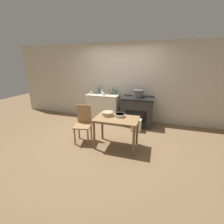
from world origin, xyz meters
TOP-DOWN VIEW (x-y plane):
  - ground_plane at (0.00, 0.00)m, footprint 14.00×14.00m
  - wall_back at (0.00, 1.58)m, footprint 8.00×0.07m
  - counter_cabinet at (-0.56, 1.28)m, footprint 1.09×0.56m
  - stove at (0.62, 1.23)m, footprint 0.98×0.68m
  - work_table at (0.35, -0.30)m, footprint 1.00×0.62m
  - chair at (-0.52, -0.26)m, footprint 0.47×0.47m
  - flour_sack at (0.68, 0.73)m, footprint 0.29×0.21m
  - stock_pot at (0.62, 1.20)m, footprint 0.33×0.33m
  - mixing_bowl_large at (0.11, -0.19)m, footprint 0.28×0.28m
  - mixing_bowl_small at (0.40, -0.18)m, footprint 0.24×0.24m
  - bottle_far_left at (-0.14, 1.45)m, footprint 0.06×0.06m
  - bottle_left at (-0.74, 1.39)m, footprint 0.07×0.07m
  - bottle_mid_left at (-0.37, 1.36)m, footprint 0.08×0.08m
  - bottle_center_left at (-0.25, 1.44)m, footprint 0.07×0.07m
  - bottle_center at (-0.63, 1.36)m, footprint 0.08×0.08m
  - bottle_center_right at (-0.85, 1.31)m, footprint 0.07×0.07m
  - cup_mid_right at (-0.98, 1.25)m, footprint 0.07×0.07m
  - cup_right at (-0.51, 1.17)m, footprint 0.09×0.09m

SIDE VIEW (x-z plane):
  - ground_plane at x=0.00m, z-range 0.00..0.00m
  - flour_sack at x=0.68m, z-range 0.00..0.37m
  - stove at x=0.62m, z-range 0.00..0.90m
  - counter_cabinet at x=-0.56m, z-range 0.00..0.91m
  - chair at x=-0.52m, z-range 0.03..0.96m
  - work_table at x=0.35m, z-range 0.24..0.97m
  - mixing_bowl_small at x=0.40m, z-range 0.74..0.81m
  - mixing_bowl_large at x=0.11m, z-range 0.74..0.83m
  - cup_mid_right at x=-0.98m, z-range 0.91..1.00m
  - cup_right at x=-0.51m, z-range 0.91..1.00m
  - bottle_center at x=-0.63m, z-range 0.89..1.06m
  - bottle_mid_left at x=-0.37m, z-range 0.89..1.06m
  - bottle_center_right at x=-0.85m, z-range 0.89..1.06m
  - bottle_center_left at x=-0.25m, z-range 0.89..1.11m
  - bottle_far_left at x=-0.14m, z-range 0.89..1.12m
  - bottle_left at x=-0.74m, z-range 0.88..1.15m
  - stock_pot at x=0.62m, z-range 0.89..1.15m
  - wall_back at x=0.00m, z-range 0.00..2.55m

